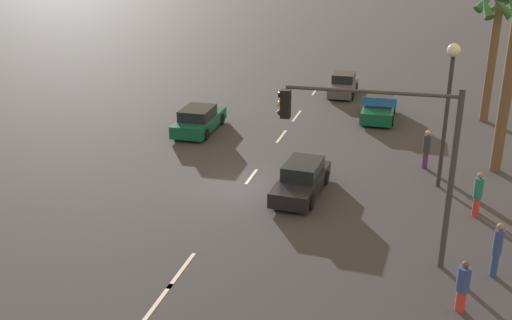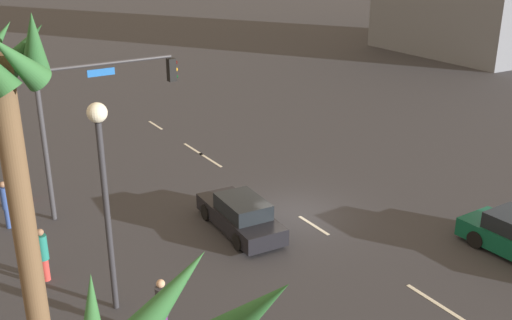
% 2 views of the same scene
% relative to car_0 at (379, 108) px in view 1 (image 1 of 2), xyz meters
% --- Properties ---
extents(ground_plane, '(220.00, 220.00, 0.00)m').
position_rel_car_0_xyz_m(ground_plane, '(12.36, -4.92, -0.63)').
color(ground_plane, '#333338').
extents(lane_stripe_0, '(2.38, 0.14, 0.01)m').
position_rel_car_0_xyz_m(lane_stripe_0, '(-5.64, -4.92, -0.63)').
color(lane_stripe_0, silver).
rests_on(lane_stripe_0, ground_plane).
extents(lane_stripe_1, '(2.47, 0.14, 0.01)m').
position_rel_car_0_xyz_m(lane_stripe_1, '(0.85, -4.92, -0.63)').
color(lane_stripe_1, silver).
rests_on(lane_stripe_1, ground_plane).
extents(lane_stripe_2, '(2.28, 0.14, 0.01)m').
position_rel_car_0_xyz_m(lane_stripe_2, '(5.01, -4.92, -0.63)').
color(lane_stripe_2, silver).
rests_on(lane_stripe_2, ground_plane).
extents(lane_stripe_3, '(1.87, 0.14, 0.01)m').
position_rel_car_0_xyz_m(lane_stripe_3, '(11.14, -4.92, -0.63)').
color(lane_stripe_3, silver).
rests_on(lane_stripe_3, ground_plane).
extents(lane_stripe_4, '(2.12, 0.14, 0.01)m').
position_rel_car_0_xyz_m(lane_stripe_4, '(21.68, -4.92, -0.63)').
color(lane_stripe_4, silver).
rests_on(lane_stripe_4, ground_plane).
extents(lane_stripe_5, '(2.35, 0.14, 0.01)m').
position_rel_car_0_xyz_m(lane_stripe_5, '(19.74, -4.92, -0.63)').
color(lane_stripe_5, silver).
rests_on(lane_stripe_5, ground_plane).
extents(car_0, '(4.46, 1.98, 1.35)m').
position_rel_car_0_xyz_m(car_0, '(0.00, 0.00, 0.00)').
color(car_0, '#0F5138').
rests_on(car_0, ground_plane).
extents(car_1, '(4.01, 1.78, 1.50)m').
position_rel_car_0_xyz_m(car_1, '(-5.20, -2.88, 0.05)').
color(car_1, '#474C51').
rests_on(car_1, ground_plane).
extents(car_2, '(4.74, 2.06, 1.42)m').
position_rel_car_0_xyz_m(car_2, '(5.28, -9.72, 0.02)').
color(car_2, '#0F5138').
rests_on(car_2, ground_plane).
extents(car_3, '(4.60, 1.97, 1.38)m').
position_rel_car_0_xyz_m(car_3, '(12.33, -2.31, -0.00)').
color(car_3, black).
rests_on(car_3, ground_plane).
extents(traffic_signal, '(0.44, 5.86, 6.20)m').
position_rel_car_0_xyz_m(traffic_signal, '(17.20, 1.52, 3.62)').
color(traffic_signal, '#38383D').
rests_on(traffic_signal, ground_plane).
extents(streetlamp, '(0.56, 0.56, 6.41)m').
position_rel_car_0_xyz_m(streetlamp, '(9.99, 3.47, 3.83)').
color(streetlamp, '#2D2D33').
rests_on(streetlamp, ground_plane).
extents(pedestrian_0, '(0.54, 0.54, 1.68)m').
position_rel_car_0_xyz_m(pedestrian_0, '(19.61, 4.03, 0.24)').
color(pedestrian_0, '#BF3833').
rests_on(pedestrian_0, ground_plane).
extents(pedestrian_1, '(0.47, 0.47, 1.86)m').
position_rel_car_0_xyz_m(pedestrian_1, '(12.68, 4.88, 0.35)').
color(pedestrian_1, '#BF3833').
rests_on(pedestrian_1, ground_plane).
extents(pedestrian_2, '(0.39, 0.39, 1.93)m').
position_rel_car_0_xyz_m(pedestrian_2, '(17.28, 5.18, 0.41)').
color(pedestrian_2, '#2D478C').
rests_on(pedestrian_2, ground_plane).
extents(pedestrian_3, '(0.38, 0.38, 1.91)m').
position_rel_car_0_xyz_m(pedestrian_3, '(7.81, 2.86, 0.39)').
color(pedestrian_3, '#59266B').
rests_on(pedestrian_3, ground_plane).
extents(palm_tree_2, '(2.70, 2.66, 8.00)m').
position_rel_car_0_xyz_m(palm_tree_2, '(-1.18, 6.15, 4.95)').
color(palm_tree_2, brown).
rests_on(palm_tree_2, ground_plane).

